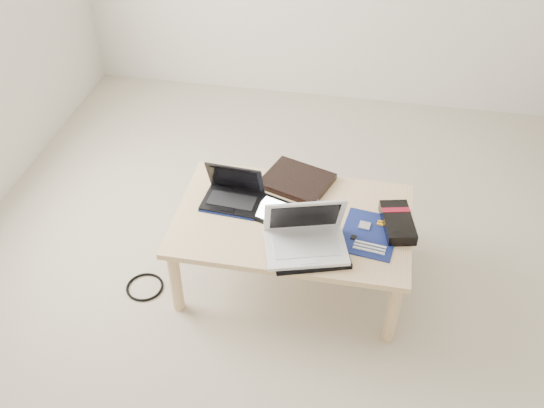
% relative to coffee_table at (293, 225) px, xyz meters
% --- Properties ---
extents(ground, '(4.00, 4.00, 0.00)m').
position_rel_coffee_table_xyz_m(ground, '(0.23, -0.17, -0.35)').
color(ground, '#C1B29D').
rests_on(ground, ground).
extents(coffee_table, '(1.10, 0.70, 0.40)m').
position_rel_coffee_table_xyz_m(coffee_table, '(0.00, 0.00, 0.00)').
color(coffee_table, '#E5C28A').
rests_on(coffee_table, ground).
extents(book, '(0.39, 0.35, 0.03)m').
position_rel_coffee_table_xyz_m(book, '(-0.02, 0.26, 0.06)').
color(book, black).
rests_on(book, coffee_table).
extents(netbook, '(0.29, 0.22, 0.19)m').
position_rel_coffee_table_xyz_m(netbook, '(-0.30, 0.07, 0.09)').
color(netbook, black).
rests_on(netbook, coffee_table).
extents(tablet, '(0.30, 0.26, 0.01)m').
position_rel_coffee_table_xyz_m(tablet, '(-0.08, 0.01, 0.06)').
color(tablet, black).
rests_on(tablet, coffee_table).
extents(remote, '(0.14, 0.24, 0.02)m').
position_rel_coffee_table_xyz_m(remote, '(0.09, 0.09, 0.06)').
color(remote, '#B2B1B6').
rests_on(remote, coffee_table).
extents(neoprene_sleeve, '(0.38, 0.33, 0.02)m').
position_rel_coffee_table_xyz_m(neoprene_sleeve, '(0.11, -0.22, 0.06)').
color(neoprene_sleeve, black).
rests_on(neoprene_sleeve, coffee_table).
extents(white_laptop, '(0.41, 0.34, 0.24)m').
position_rel_coffee_table_xyz_m(white_laptop, '(0.08, -0.19, 0.12)').
color(white_laptop, white).
rests_on(white_laptop, neoprene_sleeve).
extents(motherboard, '(0.28, 0.33, 0.01)m').
position_rel_coffee_table_xyz_m(motherboard, '(0.36, -0.05, 0.05)').
color(motherboard, '#0B184A').
rests_on(motherboard, coffee_table).
extents(gpu_box, '(0.18, 0.28, 0.06)m').
position_rel_coffee_table_xyz_m(gpu_box, '(0.48, 0.03, 0.08)').
color(gpu_box, black).
rests_on(gpu_box, coffee_table).
extents(cable_coil, '(0.10, 0.10, 0.01)m').
position_rel_coffee_table_xyz_m(cable_coil, '(-0.12, 0.01, 0.05)').
color(cable_coil, black).
rests_on(cable_coil, coffee_table).
extents(floor_cable_coil, '(0.19, 0.19, 0.01)m').
position_rel_coffee_table_xyz_m(floor_cable_coil, '(-0.71, -0.21, -0.35)').
color(floor_cable_coil, black).
rests_on(floor_cable_coil, ground).
extents(floor_cable_trail, '(0.16, 0.35, 0.01)m').
position_rel_coffee_table_xyz_m(floor_cable_trail, '(-0.57, -0.13, -0.35)').
color(floor_cable_trail, black).
rests_on(floor_cable_trail, ground).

